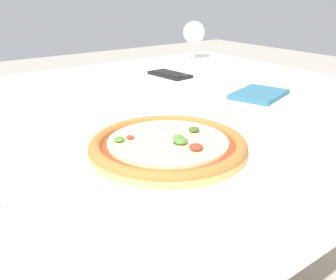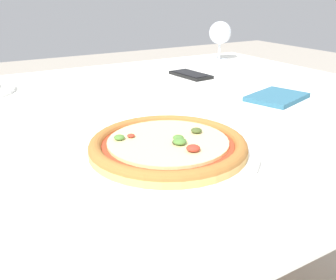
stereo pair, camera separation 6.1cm
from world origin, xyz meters
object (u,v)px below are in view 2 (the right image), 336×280
(pizza_plate, at_px, (168,147))
(cell_phone, at_px, (191,75))
(dining_table, at_px, (175,132))
(wine_glass_far_left, at_px, (220,34))

(pizza_plate, distance_m, cell_phone, 0.62)
(dining_table, distance_m, pizza_plate, 0.33)
(dining_table, relative_size, wine_glass_far_left, 8.61)
(dining_table, bearing_deg, wine_glass_far_left, 42.56)
(pizza_plate, height_order, wine_glass_far_left, wine_glass_far_left)
(cell_phone, bearing_deg, pizza_plate, -127.10)
(wine_glass_far_left, bearing_deg, pizza_plate, -132.79)
(wine_glass_far_left, bearing_deg, dining_table, -137.44)
(pizza_plate, relative_size, wine_glass_far_left, 2.04)
(pizza_plate, bearing_deg, wine_glass_far_left, 47.21)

